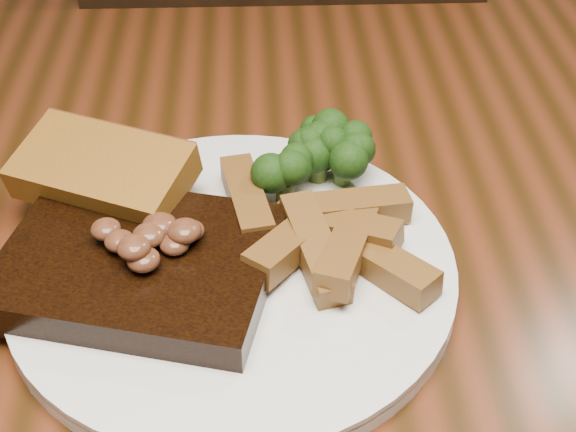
# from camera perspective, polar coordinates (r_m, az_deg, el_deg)

# --- Properties ---
(dining_table) EXTENTS (1.60, 0.90, 0.75)m
(dining_table) POSITION_cam_1_polar(r_m,az_deg,el_deg) (0.64, -1.69, -9.21)
(dining_table) COLOR #491F0E
(dining_table) RESTS_ON ground
(chair_far) EXTENTS (0.46, 0.46, 0.95)m
(chair_far) POSITION_cam_1_polar(r_m,az_deg,el_deg) (1.14, -0.45, 7.52)
(chair_far) COLOR black
(chair_far) RESTS_ON ground
(plate) EXTENTS (0.35, 0.35, 0.01)m
(plate) POSITION_cam_1_polar(r_m,az_deg,el_deg) (0.55, -3.95, -3.96)
(plate) COLOR silver
(plate) RESTS_ON dining_table
(steak) EXTENTS (0.20, 0.17, 0.03)m
(steak) POSITION_cam_1_polar(r_m,az_deg,el_deg) (0.54, -10.55, -3.48)
(steak) COLOR black
(steak) RESTS_ON plate
(steak_bone) EXTENTS (0.14, 0.05, 0.02)m
(steak_bone) POSITION_cam_1_polar(r_m,az_deg,el_deg) (0.50, -11.13, -8.56)
(steak_bone) COLOR beige
(steak_bone) RESTS_ON plate
(mushroom_pile) EXTENTS (0.07, 0.07, 0.03)m
(mushroom_pile) POSITION_cam_1_polar(r_m,az_deg,el_deg) (0.52, -10.30, -0.70)
(mushroom_pile) COLOR brown
(mushroom_pile) RESTS_ON steak
(garlic_bread) EXTENTS (0.14, 0.11, 0.03)m
(garlic_bread) POSITION_cam_1_polar(r_m,az_deg,el_deg) (0.60, -12.75, 1.56)
(garlic_bread) COLOR #93611A
(garlic_bread) RESTS_ON plate
(potato_wedges) EXTENTS (0.12, 0.12, 0.02)m
(potato_wedges) POSITION_cam_1_polar(r_m,az_deg,el_deg) (0.55, 2.07, -1.12)
(potato_wedges) COLOR brown
(potato_wedges) RESTS_ON plate
(broccoli_cluster) EXTENTS (0.08, 0.08, 0.04)m
(broccoli_cluster) POSITION_cam_1_polar(r_m,az_deg,el_deg) (0.60, 2.95, 3.58)
(broccoli_cluster) COLOR #1C3B0D
(broccoli_cluster) RESTS_ON plate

